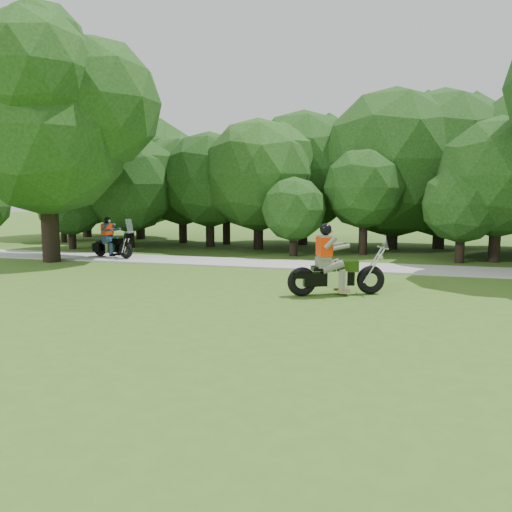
# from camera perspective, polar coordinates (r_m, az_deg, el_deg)

# --- Properties ---
(ground) EXTENTS (100.00, 100.00, 0.00)m
(ground) POSITION_cam_1_polar(r_m,az_deg,el_deg) (11.07, 1.34, -7.11)
(ground) COLOR #38611B
(ground) RESTS_ON ground
(walkway) EXTENTS (60.00, 2.20, 0.06)m
(walkway) POSITION_cam_1_polar(r_m,az_deg,el_deg) (18.79, 7.21, -1.10)
(walkway) COLOR #999994
(walkway) RESTS_ON ground
(tree_line) EXTENTS (39.83, 11.41, 7.78)m
(tree_line) POSITION_cam_1_polar(r_m,az_deg,el_deg) (25.16, 11.93, 9.30)
(tree_line) COLOR black
(tree_line) RESTS_ON ground
(big_tree_west) EXTENTS (8.64, 6.56, 9.96)m
(big_tree_west) POSITION_cam_1_polar(r_m,az_deg,el_deg) (21.87, -22.54, 14.64)
(big_tree_west) COLOR black
(big_tree_west) RESTS_ON ground
(chopper_motorcycle) EXTENTS (2.61, 1.50, 1.94)m
(chopper_motorcycle) POSITION_cam_1_polar(r_m,az_deg,el_deg) (13.48, 8.68, -1.48)
(chopper_motorcycle) COLOR black
(chopper_motorcycle) RESTS_ON ground
(touring_motorcycle) EXTENTS (2.17, 1.08, 1.68)m
(touring_motorcycle) POSITION_cam_1_polar(r_m,az_deg,el_deg) (21.63, -16.33, 1.48)
(touring_motorcycle) COLOR black
(touring_motorcycle) RESTS_ON walkway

